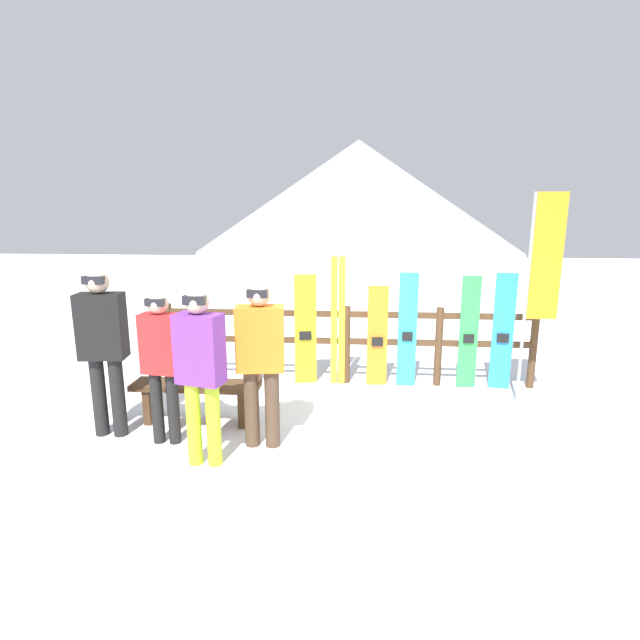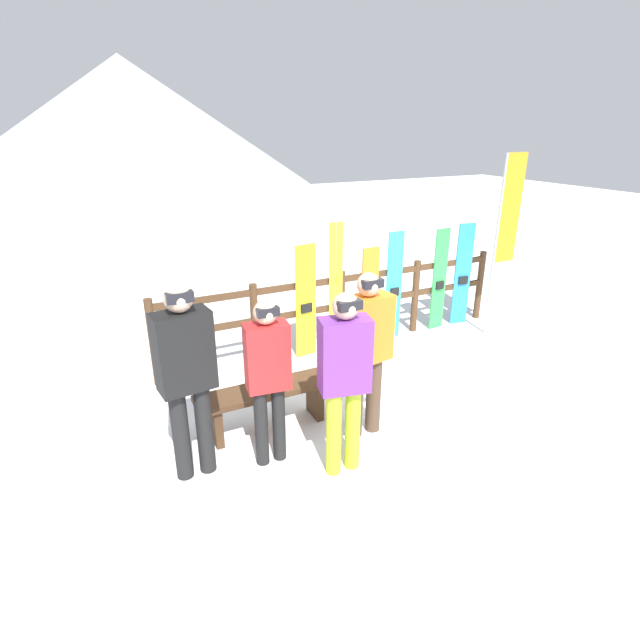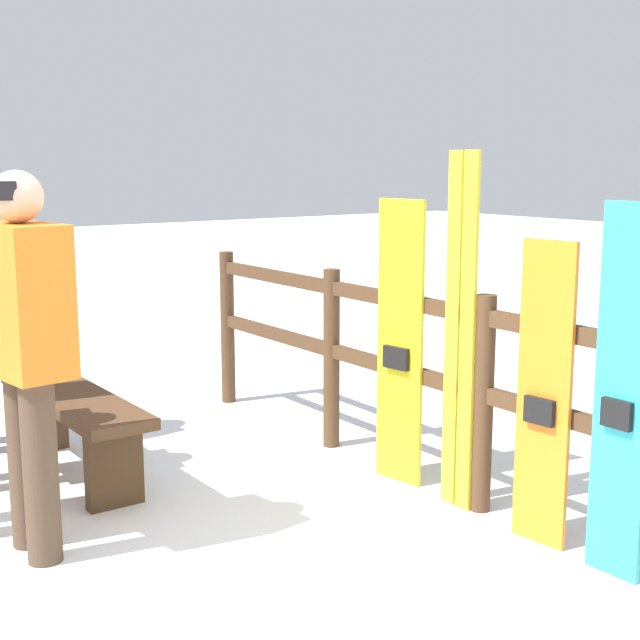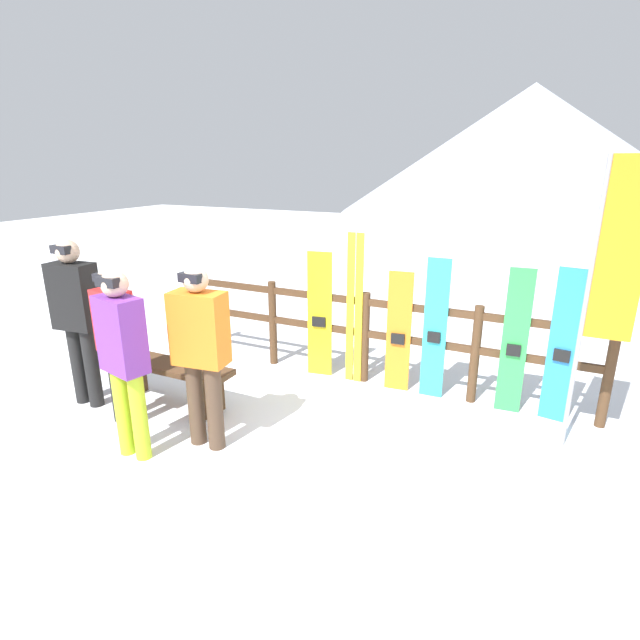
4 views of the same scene
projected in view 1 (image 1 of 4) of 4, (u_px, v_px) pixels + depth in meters
The scene contains 15 objects.
ground_plane at pixel (342, 432), 5.49m from camera, with size 40.00×40.00×0.00m, color white.
mountain_backdrop at pixel (358, 196), 27.77m from camera, with size 18.00×18.00×6.00m.
fence at pixel (347, 338), 6.91m from camera, with size 5.15×0.10×1.10m.
bench at pixel (197, 393), 5.67m from camera, with size 1.45×0.36×0.48m.
person_purple at pixel (200, 365), 4.60m from camera, with size 0.47×0.32×1.70m.
person_black at pixel (103, 342), 5.21m from camera, with size 0.49×0.31×1.79m.
person_orange at pixel (261, 355), 4.98m from camera, with size 0.50×0.32×1.70m.
person_red at pixel (162, 357), 5.05m from camera, with size 0.40×0.25×1.59m.
snowboard_yellow at pixel (305, 330), 6.87m from camera, with size 0.30×0.09×1.54m.
ski_pair_yellow at pixel (338, 322), 6.81m from camera, with size 0.19×0.02×1.78m.
snowboard_orange at pixel (377, 337), 6.81m from camera, with size 0.28×0.07×1.39m.
snowboard_cyan at pixel (407, 331), 6.76m from camera, with size 0.25×0.06×1.58m.
snowboard_green at pixel (469, 333), 6.70m from camera, with size 0.25×0.07×1.54m.
snowboard_blue at pixel (503, 332), 6.66m from camera, with size 0.27×0.09×1.58m.
rental_flag at pixel (539, 275), 5.98m from camera, with size 0.40×0.04×2.60m.
Camera 1 is at (0.17, -5.08, 2.42)m, focal length 28.00 mm.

